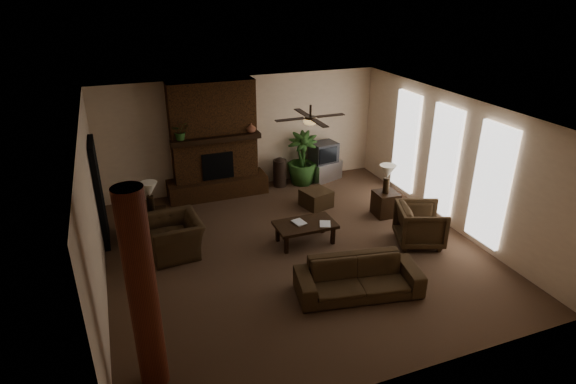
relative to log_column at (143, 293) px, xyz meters
name	(u,v)px	position (x,y,z in m)	size (l,w,h in m)	color
room_shell	(296,185)	(2.95, 2.40, 0.00)	(7.00, 7.00, 7.00)	brown
fireplace	(215,150)	(2.15, 5.62, -0.24)	(2.40, 0.70, 2.80)	#4E2C14
windows	(443,161)	(6.40, 2.60, -0.05)	(0.08, 3.65, 2.35)	white
log_column	(143,293)	(0.00, 0.00, 0.00)	(0.36, 0.36, 2.80)	maroon
doorway	(99,193)	(-0.49, 4.20, -0.35)	(0.10, 1.00, 2.10)	black
ceiling_fan	(310,120)	(3.35, 2.70, 1.13)	(1.35, 1.35, 0.37)	#302315
sofa	(359,272)	(3.44, 0.76, -0.99)	(2.09, 0.61, 0.82)	#412F1C
armchair_left	(174,230)	(0.77, 3.19, -0.92)	(1.10, 0.71, 0.96)	#412F1C
armchair_right	(421,223)	(5.39, 1.80, -0.95)	(0.88, 0.82, 0.90)	#412F1C
coffee_table	(305,226)	(3.26, 2.64, -1.03)	(1.20, 0.70, 0.43)	black
ottoman	(316,198)	(4.15, 4.10, -1.20)	(0.60, 0.60, 0.40)	#412F1C
tv_stand	(324,170)	(5.04, 5.55, -1.15)	(0.85, 0.50, 0.50)	#B9B9BC
tv	(324,152)	(5.00, 5.54, -0.64)	(0.72, 0.61, 0.52)	#343437
floor_vase	(280,170)	(3.77, 5.55, -0.97)	(0.34, 0.34, 0.77)	#2E2119
floor_plant	(302,169)	(4.37, 5.51, -1.02)	(0.76, 1.36, 0.76)	#2E5421
side_table_left	(155,223)	(0.47, 4.03, -1.12)	(0.50, 0.50, 0.55)	black
lamp_left	(149,192)	(0.44, 4.01, -0.40)	(0.38, 0.38, 0.65)	#302315
side_table_right	(386,204)	(5.43, 3.14, -1.12)	(0.50, 0.50, 0.55)	black
lamp_right	(387,174)	(5.40, 3.14, -0.40)	(0.38, 0.38, 0.65)	#302315
mantel_plant	(181,133)	(1.35, 5.40, 0.32)	(0.38, 0.42, 0.33)	#2E5421
mantel_vase	(251,128)	(3.01, 5.39, 0.27)	(0.22, 0.23, 0.22)	brown
book_a	(295,218)	(3.05, 2.68, -0.83)	(0.22, 0.03, 0.29)	#999999
book_b	(320,218)	(3.51, 2.50, -0.82)	(0.21, 0.02, 0.29)	#999999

